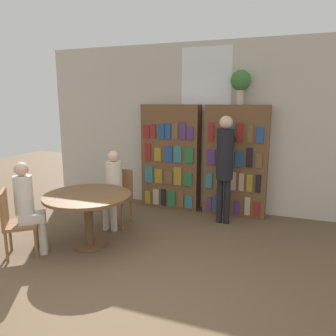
{
  "coord_description": "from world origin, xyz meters",
  "views": [
    {
      "loc": [
        1.46,
        -2.35,
        1.99
      ],
      "look_at": [
        -0.14,
        1.89,
        1.05
      ],
      "focal_mm": 35.0,
      "sensor_mm": 36.0,
      "label": 1
    }
  ],
  "objects_px": {
    "reading_table": "(88,203)",
    "librarian_standing": "(225,159)",
    "flower_vase": "(241,82)",
    "chair_near_camera": "(14,220)",
    "bookshelf_left": "(171,157)",
    "bookshelf_right": "(236,161)",
    "chair_left_side": "(119,194)",
    "seated_reader_right": "(28,204)",
    "seated_reader_left": "(113,185)"
  },
  "relations": [
    {
      "from": "reading_table",
      "to": "librarian_standing",
      "type": "bearing_deg",
      "value": 44.55
    },
    {
      "from": "reading_table",
      "to": "flower_vase",
      "type": "bearing_deg",
      "value": 50.51
    },
    {
      "from": "reading_table",
      "to": "chair_near_camera",
      "type": "xyz_separation_m",
      "value": [
        -0.72,
        -0.58,
        -0.12
      ]
    },
    {
      "from": "librarian_standing",
      "to": "bookshelf_left",
      "type": "bearing_deg",
      "value": 155.48
    },
    {
      "from": "chair_near_camera",
      "to": "librarian_standing",
      "type": "distance_m",
      "value": 3.16
    },
    {
      "from": "bookshelf_right",
      "to": "flower_vase",
      "type": "bearing_deg",
      "value": 9.54
    },
    {
      "from": "librarian_standing",
      "to": "chair_left_side",
      "type": "bearing_deg",
      "value": -159.19
    },
    {
      "from": "bookshelf_right",
      "to": "chair_left_side",
      "type": "relative_size",
      "value": 2.16
    },
    {
      "from": "bookshelf_left",
      "to": "chair_left_side",
      "type": "relative_size",
      "value": 2.16
    },
    {
      "from": "bookshelf_left",
      "to": "seated_reader_right",
      "type": "height_order",
      "value": "bookshelf_left"
    },
    {
      "from": "bookshelf_right",
      "to": "chair_left_side",
      "type": "height_order",
      "value": "bookshelf_right"
    },
    {
      "from": "bookshelf_right",
      "to": "flower_vase",
      "type": "relative_size",
      "value": 3.42
    },
    {
      "from": "reading_table",
      "to": "chair_left_side",
      "type": "xyz_separation_m",
      "value": [
        -0.04,
        0.93,
        -0.12
      ]
    },
    {
      "from": "bookshelf_right",
      "to": "flower_vase",
      "type": "height_order",
      "value": "flower_vase"
    },
    {
      "from": "chair_near_camera",
      "to": "chair_left_side",
      "type": "distance_m",
      "value": 1.65
    },
    {
      "from": "bookshelf_right",
      "to": "chair_near_camera",
      "type": "height_order",
      "value": "bookshelf_right"
    },
    {
      "from": "chair_near_camera",
      "to": "seated_reader_right",
      "type": "relative_size",
      "value": 0.72
    },
    {
      "from": "flower_vase",
      "to": "reading_table",
      "type": "height_order",
      "value": "flower_vase"
    },
    {
      "from": "librarian_standing",
      "to": "chair_near_camera",
      "type": "bearing_deg",
      "value": -137.22
    },
    {
      "from": "bookshelf_right",
      "to": "chair_near_camera",
      "type": "relative_size",
      "value": 2.16
    },
    {
      "from": "seated_reader_right",
      "to": "chair_left_side",
      "type": "bearing_deg",
      "value": 120.25
    },
    {
      "from": "reading_table",
      "to": "chair_left_side",
      "type": "distance_m",
      "value": 0.94
    },
    {
      "from": "reading_table",
      "to": "bookshelf_right",
      "type": "bearing_deg",
      "value": 50.91
    },
    {
      "from": "librarian_standing",
      "to": "seated_reader_right",
      "type": "bearing_deg",
      "value": -136.96
    },
    {
      "from": "bookshelf_left",
      "to": "librarian_standing",
      "type": "xyz_separation_m",
      "value": [
        1.1,
        -0.5,
        0.11
      ]
    },
    {
      "from": "bookshelf_right",
      "to": "reading_table",
      "type": "height_order",
      "value": "bookshelf_right"
    },
    {
      "from": "bookshelf_right",
      "to": "seated_reader_left",
      "type": "relative_size",
      "value": 1.56
    },
    {
      "from": "seated_reader_left",
      "to": "seated_reader_right",
      "type": "relative_size",
      "value": 1.0
    },
    {
      "from": "chair_near_camera",
      "to": "seated_reader_left",
      "type": "xyz_separation_m",
      "value": [
        0.69,
        1.32,
        0.2
      ]
    },
    {
      "from": "reading_table",
      "to": "seated_reader_right",
      "type": "bearing_deg",
      "value": -141.41
    },
    {
      "from": "seated_reader_left",
      "to": "librarian_standing",
      "type": "height_order",
      "value": "librarian_standing"
    },
    {
      "from": "bookshelf_right",
      "to": "chair_near_camera",
      "type": "xyz_separation_m",
      "value": [
        -2.38,
        -2.61,
        -0.46
      ]
    },
    {
      "from": "seated_reader_left",
      "to": "flower_vase",
      "type": "bearing_deg",
      "value": -145.49
    },
    {
      "from": "reading_table",
      "to": "chair_left_side",
      "type": "bearing_deg",
      "value": 92.59
    },
    {
      "from": "flower_vase",
      "to": "seated_reader_left",
      "type": "distance_m",
      "value": 2.68
    },
    {
      "from": "bookshelf_left",
      "to": "chair_left_side",
      "type": "distance_m",
      "value": 1.3
    },
    {
      "from": "chair_left_side",
      "to": "seated_reader_left",
      "type": "bearing_deg",
      "value": 90.0
    },
    {
      "from": "flower_vase",
      "to": "seated_reader_left",
      "type": "bearing_deg",
      "value": -142.91
    },
    {
      "from": "bookshelf_right",
      "to": "librarian_standing",
      "type": "height_order",
      "value": "bookshelf_right"
    },
    {
      "from": "reading_table",
      "to": "seated_reader_right",
      "type": "relative_size",
      "value": 0.95
    },
    {
      "from": "flower_vase",
      "to": "seated_reader_left",
      "type": "height_order",
      "value": "flower_vase"
    },
    {
      "from": "flower_vase",
      "to": "chair_near_camera",
      "type": "xyz_separation_m",
      "value": [
        -2.41,
        -2.62,
        -1.79
      ]
    },
    {
      "from": "chair_left_side",
      "to": "librarian_standing",
      "type": "distance_m",
      "value": 1.81
    },
    {
      "from": "chair_near_camera",
      "to": "chair_left_side",
      "type": "height_order",
      "value": "same"
    },
    {
      "from": "bookshelf_right",
      "to": "seated_reader_left",
      "type": "distance_m",
      "value": 2.14
    },
    {
      "from": "flower_vase",
      "to": "librarian_standing",
      "type": "bearing_deg",
      "value": -103.59
    },
    {
      "from": "flower_vase",
      "to": "bookshelf_right",
      "type": "bearing_deg",
      "value": -170.46
    },
    {
      "from": "bookshelf_left",
      "to": "seated_reader_left",
      "type": "xyz_separation_m",
      "value": [
        -0.49,
        -1.29,
        -0.26
      ]
    },
    {
      "from": "bookshelf_right",
      "to": "librarian_standing",
      "type": "distance_m",
      "value": 0.52
    },
    {
      "from": "reading_table",
      "to": "bookshelf_left",
      "type": "bearing_deg",
      "value": 77.24
    }
  ]
}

